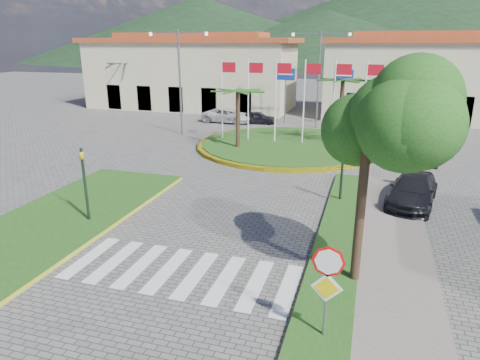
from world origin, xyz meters
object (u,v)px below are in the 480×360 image
(roundabout_island, at_px, (287,145))
(car_side_right, at_px, (413,190))
(car_dark_a, at_px, (258,117))
(white_van, at_px, (227,115))
(car_dark_b, at_px, (360,119))
(deciduous_tree, at_px, (369,118))
(stop_sign, at_px, (327,278))

(roundabout_island, distance_m, car_side_right, 12.03)
(car_dark_a, xyz_separation_m, car_side_right, (12.00, -17.55, 0.12))
(white_van, height_order, car_dark_b, white_van)
(deciduous_tree, distance_m, white_van, 28.39)
(deciduous_tree, distance_m, car_dark_b, 27.79)
(deciduous_tree, relative_size, car_dark_b, 2.08)
(car_dark_b, bearing_deg, car_side_right, -151.64)
(roundabout_island, distance_m, deciduous_tree, 18.55)
(car_dark_a, bearing_deg, white_van, 88.77)
(stop_sign, distance_m, car_dark_b, 30.45)
(deciduous_tree, xyz_separation_m, car_dark_b, (-0.94, 27.39, -4.64))
(roundabout_island, height_order, car_dark_b, roundabout_island)
(car_dark_b, bearing_deg, car_dark_a, 122.64)
(deciduous_tree, bearing_deg, roundabout_island, 107.91)
(roundabout_island, distance_m, car_dark_a, 9.36)
(stop_sign, relative_size, deciduous_tree, 0.39)
(deciduous_tree, height_order, white_van, deciduous_tree)
(car_dark_b, height_order, car_side_right, car_side_right)
(deciduous_tree, bearing_deg, car_dark_a, 111.23)
(car_dark_a, relative_size, car_dark_b, 1.01)
(deciduous_tree, relative_size, car_dark_a, 2.06)
(white_van, distance_m, car_side_right, 22.76)
(stop_sign, xyz_separation_m, car_side_right, (2.77, 10.78, -1.11))
(roundabout_island, relative_size, stop_sign, 4.79)
(stop_sign, xyz_separation_m, white_van, (-12.06, 28.04, -1.15))
(white_van, bearing_deg, car_side_right, -134.06)
(roundabout_island, xyz_separation_m, stop_sign, (4.90, -20.04, 1.62))
(stop_sign, bearing_deg, white_van, 113.28)
(stop_sign, xyz_separation_m, car_dark_a, (-9.23, 28.32, -1.23))
(deciduous_tree, bearing_deg, white_van, 116.86)
(roundabout_island, xyz_separation_m, deciduous_tree, (5.50, -17.00, 5.00))
(stop_sign, relative_size, white_van, 0.57)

